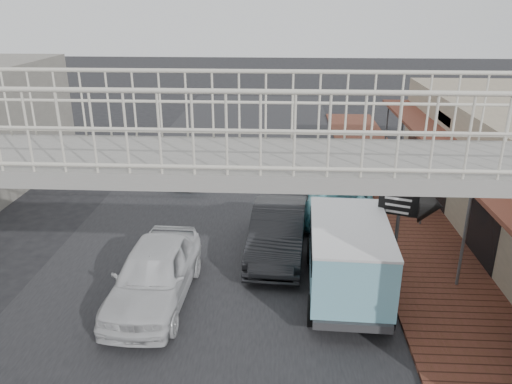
# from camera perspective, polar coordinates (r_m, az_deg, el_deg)

# --- Properties ---
(ground) EXTENTS (120.00, 120.00, 0.00)m
(ground) POSITION_cam_1_polar(r_m,az_deg,el_deg) (13.55, -6.16, -12.17)
(ground) COLOR black
(ground) RESTS_ON ground
(road_strip) EXTENTS (10.00, 60.00, 0.01)m
(road_strip) POSITION_cam_1_polar(r_m,az_deg,el_deg) (13.55, -6.16, -12.16)
(road_strip) COLOR black
(road_strip) RESTS_ON ground
(sidewalk) EXTENTS (3.00, 40.00, 0.10)m
(sidewalk) POSITION_cam_1_polar(r_m,az_deg,el_deg) (16.58, 18.52, -6.45)
(sidewalk) COLOR brown
(sidewalk) RESTS_ON ground
(footbridge) EXTENTS (16.40, 2.40, 6.34)m
(footbridge) POSITION_cam_1_polar(r_m,az_deg,el_deg) (8.57, -11.17, -8.92)
(footbridge) COLOR gray
(footbridge) RESTS_ON ground
(white_hatchback) EXTENTS (2.00, 4.64, 1.56)m
(white_hatchback) POSITION_cam_1_polar(r_m,az_deg,el_deg) (13.36, -11.55, -9.11)
(white_hatchback) COLOR silver
(white_hatchback) RESTS_ON ground
(dark_sedan) EXTENTS (1.91, 4.68, 1.51)m
(dark_sedan) POSITION_cam_1_polar(r_m,az_deg,el_deg) (15.41, 2.52, -4.51)
(dark_sedan) COLOR black
(dark_sedan) RESTS_ON ground
(angkot_curb) EXTENTS (2.90, 5.56, 1.50)m
(angkot_curb) POSITION_cam_1_polar(r_m,az_deg,el_deg) (18.67, 9.57, -0.11)
(angkot_curb) COLOR #7BCBD5
(angkot_curb) RESTS_ON ground
(angkot_far) EXTENTS (1.85, 4.11, 1.17)m
(angkot_far) POSITION_cam_1_polar(r_m,az_deg,el_deg) (22.31, -7.28, 3.10)
(angkot_far) COLOR #7BCBD6
(angkot_far) RESTS_ON ground
(angkot_van) EXTENTS (2.19, 4.49, 2.17)m
(angkot_van) POSITION_cam_1_polar(r_m,az_deg,el_deg) (13.25, 10.48, -6.38)
(angkot_van) COLOR black
(angkot_van) RESTS_ON ground
(motorcycle_near) EXTENTS (1.80, 0.82, 0.91)m
(motorcycle_near) POSITION_cam_1_polar(r_m,az_deg,el_deg) (19.29, 16.95, -0.68)
(motorcycle_near) COLOR black
(motorcycle_near) RESTS_ON sidewalk
(motorcycle_far) EXTENTS (1.87, 0.87, 1.09)m
(motorcycle_far) POSITION_cam_1_polar(r_m,az_deg,el_deg) (24.15, 13.56, 4.22)
(motorcycle_far) COLOR black
(motorcycle_far) RESTS_ON sidewalk
(arrow_sign) EXTENTS (1.72, 1.16, 2.85)m
(arrow_sign) POSITION_cam_1_polar(r_m,az_deg,el_deg) (13.74, 19.00, -1.50)
(arrow_sign) COLOR #59595B
(arrow_sign) RESTS_ON sidewalk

